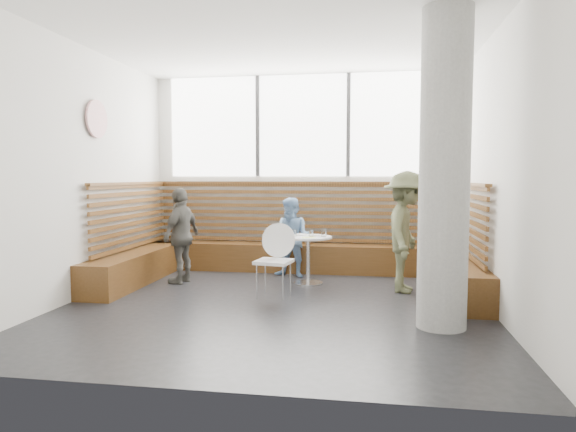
% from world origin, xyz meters
% --- Properties ---
extents(room, '(5.00, 5.00, 3.20)m').
position_xyz_m(room, '(0.00, 0.00, 1.60)').
color(room, silver).
rests_on(room, ground).
extents(booth, '(5.00, 2.50, 1.44)m').
position_xyz_m(booth, '(0.00, 1.77, 0.41)').
color(booth, '#452A11').
rests_on(booth, ground).
extents(concrete_column, '(0.50, 0.50, 3.20)m').
position_xyz_m(concrete_column, '(1.85, -0.60, 1.60)').
color(concrete_column, gray).
rests_on(concrete_column, ground).
extents(wall_art, '(0.03, 0.50, 0.50)m').
position_xyz_m(wall_art, '(-2.46, 0.40, 2.30)').
color(wall_art, white).
rests_on(wall_art, room).
extents(cafe_table, '(0.67, 0.67, 0.69)m').
position_xyz_m(cafe_table, '(0.25, 1.30, 0.49)').
color(cafe_table, silver).
rests_on(cafe_table, ground).
extents(cafe_chair, '(0.45, 0.44, 0.94)m').
position_xyz_m(cafe_chair, '(-0.09, 0.48, 0.55)').
color(cafe_chair, white).
rests_on(cafe_chair, ground).
extents(adult_man, '(0.77, 1.13, 1.62)m').
position_xyz_m(adult_man, '(1.60, 1.01, 0.81)').
color(adult_man, '#51573A').
rests_on(adult_man, ground).
extents(child_back, '(0.69, 0.59, 1.22)m').
position_xyz_m(child_back, '(-0.05, 1.77, 0.61)').
color(child_back, '#759DCB').
rests_on(child_back, ground).
extents(child_left, '(0.50, 0.86, 1.38)m').
position_xyz_m(child_left, '(-1.58, 1.10, 0.69)').
color(child_left, '#54524C').
rests_on(child_left, ground).
extents(plate_near, '(0.20, 0.20, 0.01)m').
position_xyz_m(plate_near, '(0.12, 1.43, 0.70)').
color(plate_near, white).
rests_on(plate_near, cafe_table).
extents(plate_far, '(0.19, 0.19, 0.01)m').
position_xyz_m(plate_far, '(0.33, 1.40, 0.70)').
color(plate_far, white).
rests_on(plate_far, cafe_table).
extents(glass_left, '(0.06, 0.06, 0.10)m').
position_xyz_m(glass_left, '(0.05, 1.26, 0.74)').
color(glass_left, white).
rests_on(glass_left, cafe_table).
extents(glass_mid, '(0.06, 0.06, 0.10)m').
position_xyz_m(glass_mid, '(0.29, 1.28, 0.74)').
color(glass_mid, white).
rests_on(glass_mid, cafe_table).
extents(glass_right, '(0.08, 0.08, 0.12)m').
position_xyz_m(glass_right, '(0.47, 1.30, 0.75)').
color(glass_right, white).
rests_on(glass_right, cafe_table).
extents(menu_card, '(0.21, 0.16, 0.00)m').
position_xyz_m(menu_card, '(0.27, 1.15, 0.69)').
color(menu_card, '#A5C64C').
rests_on(menu_card, cafe_table).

